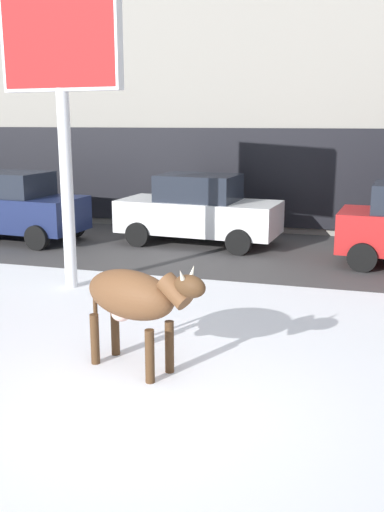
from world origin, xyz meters
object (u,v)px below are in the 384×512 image
(cow_brown, at_px, (134,297))
(car_navy_hatchback, at_px, (18,207))
(car_white_sedan, at_px, (199,210))
(billboard, at_px, (60,59))

(cow_brown, xyz_separation_m, car_navy_hatchback, (-6.19, 7.01, -0.07))
(cow_brown, relative_size, car_white_sedan, 0.44)
(car_navy_hatchback, height_order, car_white_sedan, car_navy_hatchback)
(billboard, height_order, car_white_sedan, billboard)
(cow_brown, bearing_deg, car_white_sedan, 99.70)
(cow_brown, height_order, car_navy_hatchback, car_navy_hatchback)
(billboard, distance_m, car_white_sedan, 5.92)
(car_navy_hatchback, bearing_deg, cow_brown, -48.57)
(car_white_sedan, bearing_deg, car_navy_hatchback, -169.10)
(car_white_sedan, bearing_deg, billboard, -105.79)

